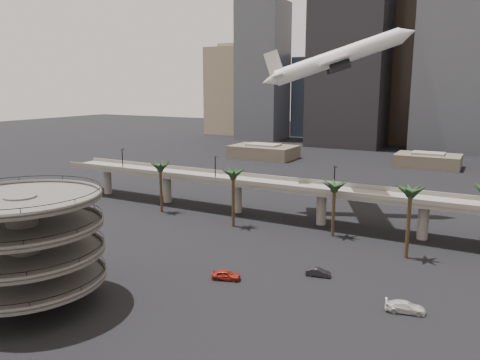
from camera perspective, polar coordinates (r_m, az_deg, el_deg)
The scene contains 10 objects.
ground at distance 70.53m, azimuth -14.84°, elevation -15.37°, with size 700.00×700.00×0.00m, color black.
parking_ramp at distance 73.74m, azimuth -24.82°, elevation -6.62°, with size 22.20×22.20×17.35m.
overpass at distance 111.94m, azimuth 4.62°, elevation -1.01°, with size 130.00×9.30×14.70m.
palm_trees at distance 99.80m, azimuth 8.89°, elevation -0.32°, with size 76.40×18.40×14.00m.
low_buildings at distance 193.04m, azimuth 17.20°, elevation 2.40°, with size 135.00×27.50×6.80m.
skyline at distance 264.00m, azimuth 22.98°, elevation 13.59°, with size 269.00×86.00×124.36m.
airborne_jet at distance 118.05m, azimuth 11.67°, elevation 14.31°, with size 35.38×32.81×15.55m.
car_a at distance 78.44m, azimuth -1.70°, elevation -11.50°, with size 1.91×4.74×1.61m, color #A52517.
car_b at distance 80.83m, azimuth 9.52°, elevation -11.04°, with size 1.44×4.13×1.36m, color black.
car_c at distance 72.00m, azimuth 19.49°, elevation -14.38°, with size 2.22×5.46×1.59m, color silver.
Camera 1 is at (44.49, -44.90, 31.29)m, focal length 35.00 mm.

